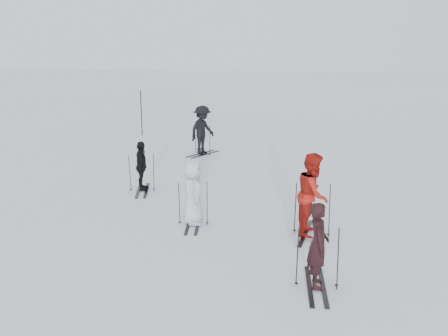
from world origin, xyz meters
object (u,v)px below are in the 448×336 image
at_px(skier_grey, 193,194).
at_px(skier_uphill_left, 142,167).
at_px(skier_near_dark, 318,246).
at_px(piste_marker, 141,113).
at_px(skier_uphill_far, 202,131).
at_px(skier_red, 313,195).

relative_size(skier_grey, skier_uphill_left, 1.06).
bearing_deg(skier_near_dark, skier_grey, 43.23).
height_order(skier_uphill_left, piste_marker, piste_marker).
bearing_deg(skier_uphill_far, piste_marker, 75.35).
bearing_deg(skier_red, skier_near_dark, -169.20).
height_order(skier_near_dark, piste_marker, piste_marker).
xyz_separation_m(skier_uphill_far, piste_marker, (-3.26, 4.01, 0.09)).
distance_m(skier_near_dark, skier_red, 2.60).
relative_size(skier_red, skier_uphill_far, 1.01).
bearing_deg(skier_grey, skier_red, -101.15).
distance_m(skier_uphill_far, piste_marker, 5.17).
xyz_separation_m(skier_grey, skier_uphill_left, (-1.85, 2.74, -0.05)).
bearing_deg(skier_grey, piste_marker, 17.07).
bearing_deg(skier_near_dark, piste_marker, 26.20).
height_order(skier_grey, skier_uphill_left, skier_grey).
bearing_deg(skier_near_dark, skier_uphill_far, 18.91).
relative_size(skier_uphill_left, piste_marker, 0.71).
xyz_separation_m(skier_near_dark, skier_uphill_far, (-3.07, 10.90, 0.15)).
distance_m(skier_grey, skier_uphill_left, 3.30).
distance_m(skier_grey, skier_uphill_far, 7.78).
distance_m(skier_near_dark, skier_uphill_far, 11.32).
height_order(skier_uphill_left, skier_uphill_far, skier_uphill_far).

